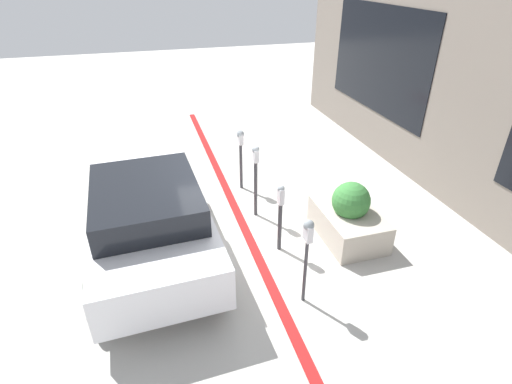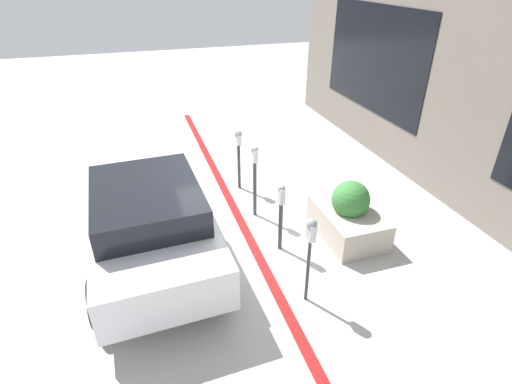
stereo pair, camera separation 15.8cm
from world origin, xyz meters
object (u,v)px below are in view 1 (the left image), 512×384
Objects in this scene: parked_car_front at (149,218)px; parking_meter_second at (280,210)px; parking_meter_nearest at (307,242)px; parking_meter_fourth at (241,148)px; planter_box at (349,217)px; parking_meter_middle at (256,170)px.

parking_meter_second is at bearing -103.06° from parked_car_front.
parking_meter_second is 2.27m from parked_car_front.
parking_meter_nearest is 1.05× the size of parking_meter_fourth.
planter_box is 3.66m from parked_car_front.
parking_meter_middle is at bearing 179.81° from parking_meter_fourth.
parking_meter_middle is at bearing -71.52° from parked_car_front.
parking_meter_fourth is 0.34× the size of parked_car_front.
parking_meter_nearest reaches higher than parking_meter_second.
parking_meter_nearest is at bearing -131.48° from parked_car_front.
parking_meter_nearest is 2.58m from parking_meter_middle.
parked_car_front is (0.43, 3.62, 0.39)m from planter_box.
parking_meter_middle is at bearing 50.07° from planter_box.
parking_meter_second is (1.34, -0.07, -0.29)m from parking_meter_nearest.
parking_meter_nearest is 0.36× the size of parked_car_front.
parked_car_front is (0.42, 2.23, -0.02)m from parking_meter_second.
parking_meter_middle is 2.30m from parked_car_front.
parked_car_front reaches higher than parking_meter_second.
parking_meter_middle is 0.37× the size of parked_car_front.
parking_meter_middle is 1.02× the size of planter_box.
parked_car_front is at bearing 83.28° from planter_box.
parking_meter_nearest is at bearing -179.45° from parking_meter_middle.
parking_meter_fourth reaches higher than parking_meter_second.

